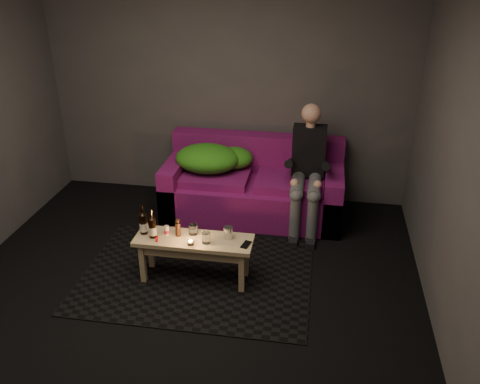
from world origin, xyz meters
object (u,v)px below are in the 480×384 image
object	(u,v)px
sofa	(254,188)
beer_bottle_a	(143,223)
beer_bottle_b	(152,227)
coffee_table	(194,246)
steel_cup	(228,233)
person	(308,166)

from	to	relation	value
sofa	beer_bottle_a	distance (m)	1.53
beer_bottle_b	coffee_table	bearing A→B (deg)	5.41
beer_bottle_a	sofa	bearing A→B (deg)	59.45
beer_bottle_b	steel_cup	xyz separation A→B (m)	(0.64, 0.09, -0.04)
coffee_table	sofa	bearing A→B (deg)	76.10
person	beer_bottle_b	bearing A→B (deg)	-135.96
sofa	beer_bottle_b	size ratio (longest dim) A/B	7.18
sofa	beer_bottle_b	bearing A→B (deg)	-116.49
sofa	steel_cup	xyz separation A→B (m)	(-0.04, -1.26, 0.17)
sofa	coffee_table	xyz separation A→B (m)	(-0.33, -1.32, 0.05)
person	steel_cup	size ratio (longest dim) A/B	11.83
beer_bottle_b	steel_cup	world-z (taller)	beer_bottle_b
beer_bottle_a	beer_bottle_b	world-z (taller)	beer_bottle_a
sofa	steel_cup	size ratio (longest dim) A/B	17.72
person	beer_bottle_b	world-z (taller)	person
beer_bottle_a	coffee_table	bearing A→B (deg)	-1.91
coffee_table	beer_bottle_b	size ratio (longest dim) A/B	3.88
sofa	beer_bottle_a	xyz separation A→B (m)	(-0.77, -1.31, 0.22)
sofa	beer_bottle_a	bearing A→B (deg)	-120.55
beer_bottle_b	steel_cup	bearing A→B (deg)	7.98
coffee_table	beer_bottle_a	size ratio (longest dim) A/B	3.77
beer_bottle_a	steel_cup	size ratio (longest dim) A/B	2.54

